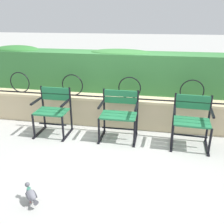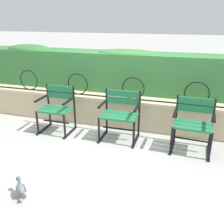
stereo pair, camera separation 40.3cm
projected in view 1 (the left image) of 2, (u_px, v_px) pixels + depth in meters
name	position (u px, v px, depth m)	size (l,w,h in m)	color
ground_plane	(111.00, 144.00, 4.17)	(60.00, 60.00, 0.00)	#ADADA8
stone_wall	(119.00, 111.00, 4.80)	(7.74, 0.41, 0.58)	#C6B289
iron_arch_fence	(103.00, 88.00, 4.62)	(7.19, 0.02, 0.42)	black
hedge_row	(124.00, 70.00, 5.02)	(7.58, 0.68, 0.87)	#387A3D
park_chair_left	(53.00, 109.00, 4.42)	(0.58, 0.52, 0.83)	#237547
park_chair_centre	(119.00, 113.00, 4.24)	(0.64, 0.53, 0.83)	#237547
park_chair_right	(192.00, 119.00, 3.99)	(0.63, 0.55, 0.83)	#237547
pigeon_near_chairs	(31.00, 195.00, 2.80)	(0.24, 0.23, 0.22)	slate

